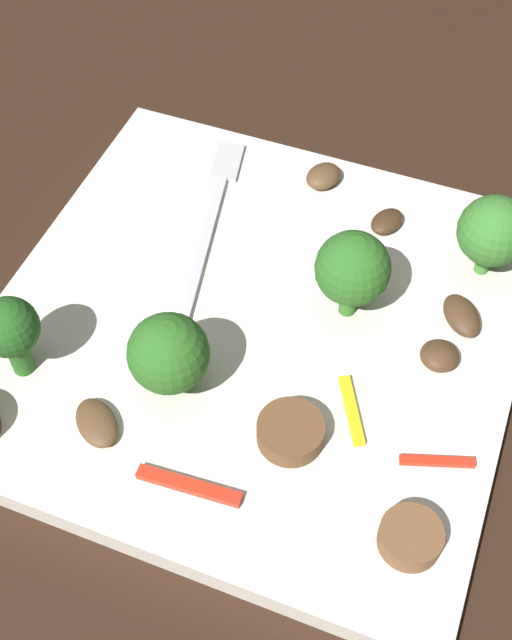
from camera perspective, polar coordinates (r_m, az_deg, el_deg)
name	(u,v)px	position (r m, az deg, el deg)	size (l,w,h in m)	color
ground_plane	(256,336)	(0.49, 0.00, -1.11)	(1.40, 1.40, 0.00)	black
plate	(256,328)	(0.49, 0.00, -0.56)	(0.30, 0.30, 0.02)	white
fork	(210,224)	(0.53, -3.15, 6.58)	(0.18, 0.05, 0.00)	silver
broccoli_floret_0	(10,330)	(0.45, -16.48, -0.65)	(0.03, 0.03, 0.05)	#296420
broccoli_floret_1	(352,269)	(0.46, 6.61, 3.46)	(0.04, 0.04, 0.06)	#347525
broccoli_floret_2	(168,354)	(0.43, -6.00, -2.32)	(0.04, 0.04, 0.05)	#347525
broccoli_floret_3	(493,232)	(0.50, 15.90, 5.84)	(0.04, 0.04, 0.06)	#408630
sausage_slice_0	(410,537)	(0.41, 10.51, -14.41)	(0.03, 0.03, 0.01)	brown
sausage_slice_2	(291,432)	(0.43, 2.38, -7.65)	(0.04, 0.04, 0.01)	brown
mushroom_0	(462,316)	(0.49, 13.88, 0.30)	(0.03, 0.02, 0.01)	#4C331E
mushroom_1	(387,221)	(0.53, 8.93, 6.67)	(0.02, 0.02, 0.01)	#422B19
mushroom_2	(97,423)	(0.45, -10.84, -6.92)	(0.03, 0.02, 0.01)	brown
mushroom_3	(440,356)	(0.47, 12.44, -2.40)	(0.02, 0.02, 0.01)	#4C331E
mushroom_4	(324,176)	(0.56, 4.70, 9.76)	(0.03, 0.02, 0.01)	brown
pepper_strip_0	(352,410)	(0.45, 6.55, -6.14)	(0.04, 0.01, 0.00)	yellow
pepper_strip_1	(437,461)	(0.44, 12.27, -9.42)	(0.04, 0.00, 0.00)	red
pepper_strip_2	(189,486)	(0.42, -4.61, -11.22)	(0.05, 0.01, 0.00)	red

